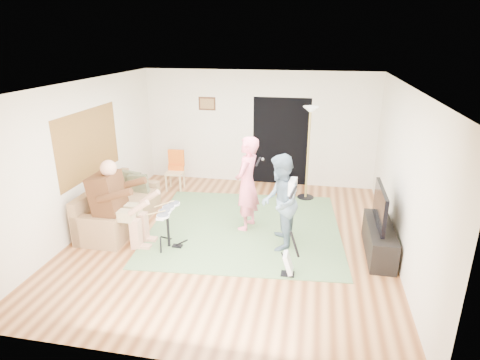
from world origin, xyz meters
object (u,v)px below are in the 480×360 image
at_px(television, 380,206).
at_px(singer, 247,184).
at_px(drum_kit, 168,230).
at_px(guitarist, 280,202).
at_px(torchiere_lamp, 309,137).
at_px(dining_chair, 176,176).
at_px(guitar_spare, 289,263).
at_px(sofa, 117,211).
at_px(tv_cabinet, 379,240).

bearing_deg(television, singer, 167.18).
xyz_separation_m(drum_kit, television, (3.45, 0.46, 0.53)).
bearing_deg(drum_kit, singer, 39.59).
bearing_deg(guitarist, television, 88.64).
bearing_deg(torchiere_lamp, singer, -121.28).
relative_size(dining_chair, television, 0.85).
bearing_deg(guitar_spare, sofa, 161.42).
bearing_deg(sofa, dining_chair, 76.90).
height_order(guitarist, television, guitarist).
bearing_deg(singer, guitar_spare, 43.75).
height_order(sofa, torchiere_lamp, torchiere_lamp).
xyz_separation_m(drum_kit, tv_cabinet, (3.50, 0.46, -0.07)).
bearing_deg(guitar_spare, guitarist, 105.39).
bearing_deg(guitarist, tv_cabinet, 88.57).
xyz_separation_m(sofa, guitarist, (3.13, -0.26, 0.55)).
relative_size(torchiere_lamp, tv_cabinet, 1.46).
xyz_separation_m(sofa, dining_chair, (0.47, 2.01, 0.06)).
bearing_deg(television, guitar_spare, -145.25).
xyz_separation_m(drum_kit, singer, (1.18, 0.98, 0.56)).
distance_m(singer, guitar_spare, 1.84).
height_order(singer, dining_chair, singer).
bearing_deg(guitar_spare, television, 34.75).
distance_m(guitarist, tv_cabinet, 1.75).
distance_m(drum_kit, guitarist, 1.95).
height_order(drum_kit, tv_cabinet, drum_kit).
relative_size(tv_cabinet, television, 1.29).
bearing_deg(sofa, television, -2.26).
xyz_separation_m(sofa, television, (4.74, -0.19, 0.58)).
relative_size(torchiere_lamp, television, 1.88).
bearing_deg(torchiere_lamp, guitarist, -99.27).
height_order(guitar_spare, television, television).
xyz_separation_m(drum_kit, dining_chair, (-0.82, 2.66, 0.01)).
xyz_separation_m(guitar_spare, torchiere_lamp, (0.13, 3.16, 1.19)).
distance_m(sofa, television, 4.78).
height_order(guitar_spare, dining_chair, dining_chair).
relative_size(singer, dining_chair, 1.91).
height_order(guitarist, tv_cabinet, guitarist).
bearing_deg(singer, drum_kit, -38.29).
height_order(guitar_spare, torchiere_lamp, torchiere_lamp).
height_order(torchiere_lamp, television, torchiere_lamp).
height_order(drum_kit, dining_chair, dining_chair).
height_order(drum_kit, singer, singer).
distance_m(torchiere_lamp, television, 2.60).
height_order(torchiere_lamp, dining_chair, torchiere_lamp).
xyz_separation_m(guitarist, television, (1.61, 0.07, 0.03)).
distance_m(torchiere_lamp, tv_cabinet, 2.81).
distance_m(singer, guitarist, 0.89).
bearing_deg(drum_kit, guitar_spare, -13.07).
distance_m(guitarist, torchiere_lamp, 2.39).
bearing_deg(tv_cabinet, guitar_spare, -146.21).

